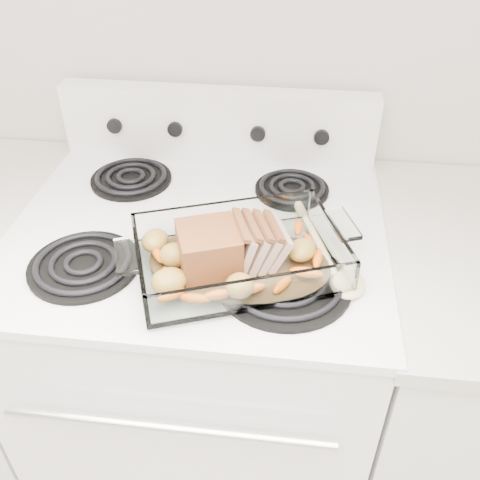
# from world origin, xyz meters

# --- Properties ---
(electric_range) EXTENTS (0.78, 0.70, 1.12)m
(electric_range) POSITION_xyz_m (0.00, 1.66, 0.48)
(electric_range) COLOR white
(electric_range) RESTS_ON ground
(counter_right) EXTENTS (0.58, 0.68, 0.93)m
(counter_right) POSITION_xyz_m (0.67, 1.66, 0.47)
(counter_right) COLOR white
(counter_right) RESTS_ON ground
(baking_dish) EXTENTS (0.37, 0.24, 0.07)m
(baking_dish) POSITION_xyz_m (0.10, 1.52, 0.96)
(baking_dish) COLOR white
(baking_dish) RESTS_ON electric_range
(pork_roast) EXTENTS (0.20, 0.11, 0.09)m
(pork_roast) POSITION_xyz_m (0.07, 1.52, 0.99)
(pork_roast) COLOR brown
(pork_roast) RESTS_ON baking_dish
(roast_vegetables) EXTENTS (0.35, 0.19, 0.04)m
(roast_vegetables) POSITION_xyz_m (0.10, 1.56, 0.97)
(roast_vegetables) COLOR #EE5400
(roast_vegetables) RESTS_ON baking_dish
(wooden_spoon) EXTENTS (0.14, 0.29, 0.02)m
(wooden_spoon) POSITION_xyz_m (0.28, 1.56, 0.95)
(wooden_spoon) COLOR beige
(wooden_spoon) RESTS_ON electric_range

